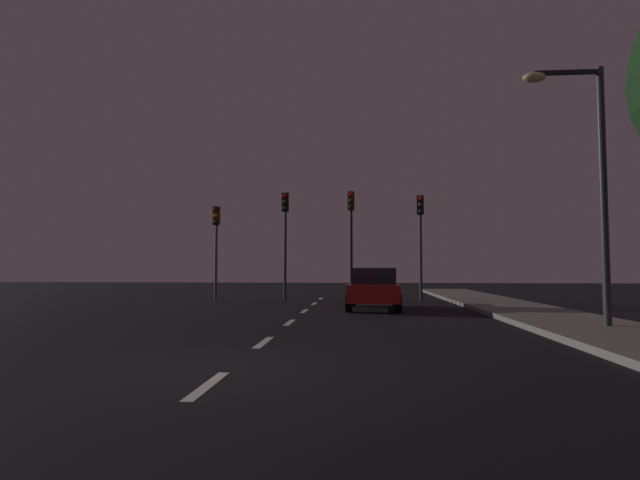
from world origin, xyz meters
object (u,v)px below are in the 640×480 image
at_px(traffic_signal_far_left, 216,234).
at_px(street_lamp_right, 589,169).
at_px(traffic_signal_center_right, 351,224).
at_px(car_stopped_ahead, 374,288).
at_px(traffic_signal_far_right, 420,227).
at_px(traffic_signal_center_left, 285,225).

distance_m(traffic_signal_far_left, street_lamp_right, 16.96).
distance_m(traffic_signal_center_right, street_lamp_right, 12.90).
bearing_deg(car_stopped_ahead, traffic_signal_far_right, 65.09).
height_order(traffic_signal_far_right, street_lamp_right, street_lamp_right).
distance_m(traffic_signal_center_right, traffic_signal_far_right, 3.27).
distance_m(car_stopped_ahead, street_lamp_right, 8.70).
bearing_deg(street_lamp_right, traffic_signal_center_right, 117.32).
bearing_deg(car_stopped_ahead, traffic_signal_far_left, 145.89).
xyz_separation_m(traffic_signal_center_right, car_stopped_ahead, (0.91, -5.07, -2.85)).
xyz_separation_m(traffic_signal_center_left, street_lamp_right, (9.09, -11.45, 0.30)).
bearing_deg(street_lamp_right, traffic_signal_center_left, 128.44).
xyz_separation_m(traffic_signal_center_left, car_stopped_ahead, (4.09, -5.07, -2.84)).
relative_size(traffic_signal_far_right, street_lamp_right, 0.78).
distance_m(traffic_signal_center_left, street_lamp_right, 14.63).
bearing_deg(traffic_signal_center_left, traffic_signal_center_right, 0.00).
xyz_separation_m(traffic_signal_center_right, street_lamp_right, (5.92, -11.45, 0.29)).
height_order(traffic_signal_center_right, car_stopped_ahead, traffic_signal_center_right).
bearing_deg(car_stopped_ahead, street_lamp_right, -51.92).
bearing_deg(traffic_signal_far_right, traffic_signal_center_right, 179.99).
distance_m(traffic_signal_far_left, traffic_signal_center_left, 3.41).
height_order(traffic_signal_far_right, car_stopped_ahead, traffic_signal_far_right).
bearing_deg(street_lamp_right, traffic_signal_far_right, 103.04).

